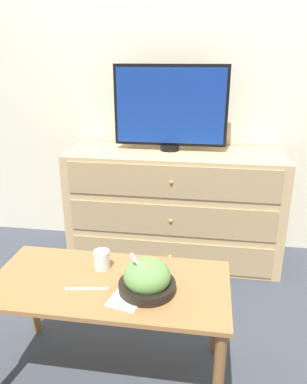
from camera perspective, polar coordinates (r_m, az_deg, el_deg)
ground_plane at (r=3.09m, az=5.38°, el=-7.27°), size 12.00×12.00×0.00m
wall_back at (r=2.77m, az=6.33°, el=17.62°), size 12.00×0.05×2.60m
dresser at (r=2.68m, az=3.19°, el=-2.24°), size 1.47×0.50×0.80m
tv at (r=2.55m, az=2.59°, el=12.80°), size 0.76×0.13×0.57m
coffee_table at (r=1.72m, az=-6.69°, el=-15.52°), size 1.04×0.50×0.50m
takeout_bowl at (r=1.58m, az=-0.98°, el=-13.10°), size 0.24×0.24×0.18m
drink_cup at (r=1.75m, az=-7.86°, el=-10.31°), size 0.07×0.07×0.09m
napkin at (r=1.56m, az=-4.29°, el=-16.11°), size 0.15×0.15×0.00m
knife at (r=1.64m, az=-10.12°, el=-14.29°), size 0.18×0.04×0.00m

